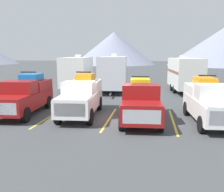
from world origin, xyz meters
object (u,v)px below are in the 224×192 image
pickup_truck_d (210,101)px  camper_trailer_a (77,71)px  pickup_truck_a (24,95)px  camper_trailer_c (185,73)px  pickup_truck_b (82,96)px  pickup_truck_c (140,101)px  camper_trailer_b (114,71)px

pickup_truck_d → camper_trailer_a: bearing=134.4°
pickup_truck_a → pickup_truck_d: size_ratio=1.04×
pickup_truck_a → pickup_truck_d: pickup_truck_a is taller
camper_trailer_a → camper_trailer_c: size_ratio=0.99×
pickup_truck_a → pickup_truck_b: bearing=0.5°
pickup_truck_d → camper_trailer_c: camper_trailer_c is taller
pickup_truck_a → pickup_truck_c: bearing=-5.2°
pickup_truck_a → camper_trailer_b: (4.22, 10.64, 0.82)m
pickup_truck_b → camper_trailer_b: 10.65m
pickup_truck_c → camper_trailer_b: 11.81m
pickup_truck_d → pickup_truck_a: bearing=177.6°
pickup_truck_a → camper_trailer_b: 11.47m
pickup_truck_d → camper_trailer_a: 15.74m
pickup_truck_c → camper_trailer_b: camper_trailer_b is taller
pickup_truck_a → pickup_truck_d: (11.30, -0.47, -0.01)m
camper_trailer_a → camper_trailer_c: 11.06m
camper_trailer_c → camper_trailer_b: bearing=-178.8°
pickup_truck_d → camper_trailer_c: size_ratio=0.71×
pickup_truck_a → pickup_truck_c: (7.46, -0.68, -0.05)m
pickup_truck_b → camper_trailer_c: 13.17m
pickup_truck_a → pickup_truck_b: pickup_truck_b is taller
pickup_truck_b → pickup_truck_c: pickup_truck_b is taller
pickup_truck_b → pickup_truck_c: 3.74m
pickup_truck_c → pickup_truck_d: bearing=3.1°
pickup_truck_a → pickup_truck_b: size_ratio=1.01×
camper_trailer_a → camper_trailer_b: (3.92, -0.11, 0.05)m
pickup_truck_a → camper_trailer_a: camper_trailer_a is taller
camper_trailer_b → pickup_truck_a: bearing=-111.6°
pickup_truck_a → camper_trailer_a: bearing=88.4°
pickup_truck_c → camper_trailer_c: camper_trailer_c is taller
pickup_truck_b → camper_trailer_a: size_ratio=0.74×
pickup_truck_c → camper_trailer_a: 13.52m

